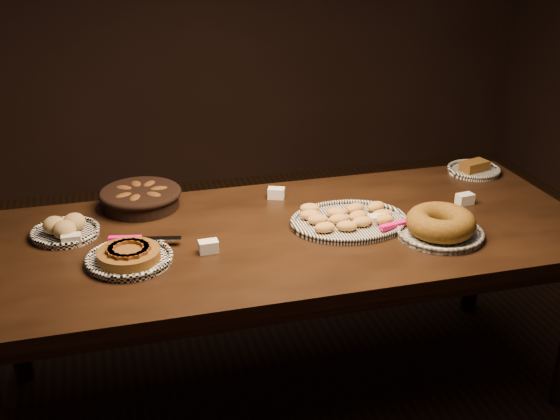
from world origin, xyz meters
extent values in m
plane|color=black|center=(0.00, 0.00, 0.00)|extent=(5.00, 5.00, 0.00)
cube|color=black|center=(0.00, 0.00, 0.72)|extent=(2.40, 1.00, 0.05)
cylinder|color=black|center=(-1.08, 0.38, 0.35)|extent=(0.08, 0.08, 0.70)
cylinder|color=black|center=(1.08, 0.38, 0.35)|extent=(0.08, 0.08, 0.70)
torus|color=white|center=(-0.60, -0.10, 0.77)|extent=(0.31, 0.31, 0.02)
cylinder|color=#4A2E0E|center=(-0.60, -0.10, 0.78)|extent=(0.27, 0.27, 0.04)
cube|color=#4F2B0D|center=(-0.54, -0.08, 0.80)|extent=(0.04, 0.08, 0.01)
cube|color=#4F2B0D|center=(-0.55, -0.06, 0.80)|extent=(0.07, 0.07, 0.01)
cube|color=#4F2B0D|center=(-0.58, -0.04, 0.80)|extent=(0.08, 0.05, 0.01)
cube|color=#4F2B0D|center=(-0.61, -0.04, 0.80)|extent=(0.08, 0.03, 0.01)
cube|color=#4F2B0D|center=(-0.63, -0.05, 0.80)|extent=(0.07, 0.06, 0.01)
cube|color=#4F2B0D|center=(-0.65, -0.07, 0.80)|extent=(0.05, 0.08, 0.01)
cube|color=#4F2B0D|center=(-0.66, -0.10, 0.80)|extent=(0.02, 0.08, 0.01)
cube|color=#4F2B0D|center=(-0.65, -0.13, 0.80)|extent=(0.06, 0.08, 0.01)
cube|color=#4F2B0D|center=(-0.63, -0.15, 0.80)|extent=(0.08, 0.06, 0.01)
cube|color=#4F2B0D|center=(-0.60, -0.16, 0.80)|extent=(0.08, 0.03, 0.01)
cube|color=#4F2B0D|center=(-0.57, -0.15, 0.80)|extent=(0.08, 0.05, 0.01)
cube|color=#4F2B0D|center=(-0.55, -0.14, 0.80)|extent=(0.06, 0.07, 0.01)
cube|color=#4F2B0D|center=(-0.54, -0.11, 0.80)|extent=(0.04, 0.08, 0.01)
cube|color=#FF0C7E|center=(-0.60, 0.04, 0.78)|extent=(0.12, 0.05, 0.02)
cube|color=silver|center=(-0.47, 0.01, 0.78)|extent=(0.15, 0.06, 0.00)
torus|color=black|center=(0.26, 0.00, 0.77)|extent=(0.38, 0.38, 0.02)
ellipsoid|color=#AC6A32|center=(0.14, -0.07, 0.78)|extent=(0.08, 0.05, 0.04)
ellipsoid|color=#AC6A32|center=(0.22, -0.08, 0.78)|extent=(0.09, 0.07, 0.04)
ellipsoid|color=#AC6A32|center=(0.29, -0.06, 0.78)|extent=(0.08, 0.05, 0.04)
ellipsoid|color=#AC6A32|center=(0.38, -0.06, 0.78)|extent=(0.08, 0.06, 0.04)
ellipsoid|color=#AC6A32|center=(0.13, 0.01, 0.78)|extent=(0.09, 0.06, 0.04)
ellipsoid|color=#AC6A32|center=(0.21, -0.01, 0.78)|extent=(0.08, 0.06, 0.04)
ellipsoid|color=#AC6A32|center=(0.30, 0.00, 0.78)|extent=(0.09, 0.07, 0.04)
ellipsoid|color=#AC6A32|center=(0.39, -0.01, 0.78)|extent=(0.09, 0.06, 0.04)
ellipsoid|color=#AC6A32|center=(0.12, 0.06, 0.78)|extent=(0.09, 0.06, 0.04)
ellipsoid|color=#AC6A32|center=(0.23, 0.05, 0.78)|extent=(0.09, 0.07, 0.04)
ellipsoid|color=#AC6A32|center=(0.31, 0.07, 0.78)|extent=(0.09, 0.07, 0.04)
ellipsoid|color=#AC6A32|center=(0.40, 0.07, 0.78)|extent=(0.09, 0.07, 0.04)
ellipsoid|color=#AC6A32|center=(0.14, 0.12, 0.78)|extent=(0.09, 0.07, 0.04)
torus|color=black|center=(0.55, -0.19, 0.77)|extent=(0.33, 0.33, 0.02)
torus|color=brown|center=(0.55, -0.19, 0.81)|extent=(0.34, 0.34, 0.09)
cube|color=#FF0C7E|center=(0.40, -0.11, 0.78)|extent=(0.12, 0.05, 0.02)
cube|color=silver|center=(0.52, -0.09, 0.78)|extent=(0.15, 0.06, 0.00)
cylinder|color=black|center=(-0.51, 0.38, 0.79)|extent=(0.34, 0.34, 0.08)
torus|color=black|center=(-0.51, 0.38, 0.81)|extent=(0.34, 0.34, 0.03)
ellipsoid|color=#381B0B|center=(-0.44, 0.38, 0.81)|extent=(0.10, 0.06, 0.05)
ellipsoid|color=#381B0B|center=(-0.47, 0.44, 0.81)|extent=(0.10, 0.11, 0.05)
ellipsoid|color=#381B0B|center=(-0.52, 0.46, 0.81)|extent=(0.07, 0.11, 0.05)
ellipsoid|color=#381B0B|center=(-0.58, 0.43, 0.81)|extent=(0.11, 0.10, 0.05)
ellipsoid|color=#381B0B|center=(-0.58, 0.34, 0.81)|extent=(0.11, 0.10, 0.05)
ellipsoid|color=#381B0B|center=(-0.54, 0.31, 0.81)|extent=(0.09, 0.11, 0.05)
ellipsoid|color=#381B0B|center=(-0.46, 0.32, 0.81)|extent=(0.11, 0.11, 0.05)
torus|color=white|center=(-0.82, 0.18, 0.77)|extent=(0.26, 0.26, 0.02)
ellipsoid|color=#977446|center=(-0.85, 0.19, 0.80)|extent=(0.09, 0.09, 0.07)
ellipsoid|color=#977446|center=(-0.78, 0.20, 0.80)|extent=(0.09, 0.09, 0.07)
ellipsoid|color=#977446|center=(-0.82, 0.14, 0.80)|extent=(0.09, 0.09, 0.07)
torus|color=black|center=(1.02, 0.38, 0.77)|extent=(0.24, 0.24, 0.02)
cube|color=#4A2E0E|center=(1.02, 0.38, 0.78)|extent=(0.14, 0.10, 0.05)
cube|color=white|center=(-0.32, -0.09, 0.77)|extent=(0.07, 0.05, 0.04)
cube|color=white|center=(0.05, 0.33, 0.77)|extent=(0.08, 0.07, 0.04)
cube|color=white|center=(0.36, -0.04, 0.77)|extent=(0.08, 0.06, 0.04)
cube|color=white|center=(-0.79, 0.09, 0.77)|extent=(0.07, 0.05, 0.04)
cube|color=white|center=(0.80, 0.06, 0.77)|extent=(0.08, 0.05, 0.04)
camera|label=1|loc=(-0.66, -2.34, 1.92)|focal=45.00mm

